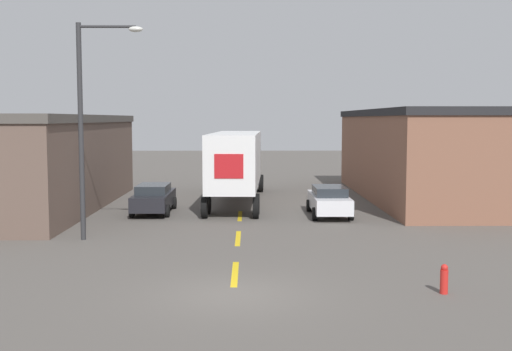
{
  "coord_description": "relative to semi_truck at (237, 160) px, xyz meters",
  "views": [
    {
      "loc": [
        0.43,
        -17.25,
        4.82
      ],
      "look_at": [
        0.78,
        13.05,
        2.13
      ],
      "focal_mm": 45.0,
      "sensor_mm": 36.0,
      "label": 1
    }
  ],
  "objects": [
    {
      "name": "semi_truck",
      "position": [
        0.0,
        0.0,
        0.0
      ],
      "size": [
        3.32,
        14.39,
        4.04
      ],
      "rotation": [
        0.0,
        0.0,
        -0.04
      ],
      "color": "black",
      "rests_on": "ground_plane"
    },
    {
      "name": "ground_plane",
      "position": [
        0.21,
        -19.69,
        -2.42
      ],
      "size": [
        160.0,
        160.0,
        0.0
      ],
      "primitive_type": "plane",
      "color": "#56514C"
    },
    {
      "name": "road_centerline",
      "position": [
        0.21,
        -11.34,
        -2.41
      ],
      "size": [
        0.2,
        15.19,
        0.01
      ],
      "color": "gold",
      "rests_on": "ground_plane"
    },
    {
      "name": "street_lamp",
      "position": [
        -5.68,
        -11.57,
        2.51
      ],
      "size": [
        2.6,
        0.32,
        8.54
      ],
      "color": "#2D2D30",
      "rests_on": "ground_plane"
    },
    {
      "name": "fire_hydrant",
      "position": [
        6.04,
        -19.66,
        -2.01
      ],
      "size": [
        0.22,
        0.22,
        0.83
      ],
      "color": "red",
      "rests_on": "ground_plane"
    },
    {
      "name": "parked_car_right_mid",
      "position": [
        4.65,
        -5.38,
        -1.63
      ],
      "size": [
        1.95,
        4.79,
        1.49
      ],
      "color": "silver",
      "rests_on": "ground_plane"
    },
    {
      "name": "warehouse_right",
      "position": [
        11.96,
        1.53,
        0.27
      ],
      "size": [
        8.71,
        20.2,
        5.37
      ],
      "color": "brown",
      "rests_on": "ground_plane"
    },
    {
      "name": "parked_car_left_far",
      "position": [
        -4.22,
        -4.29,
        -1.63
      ],
      "size": [
        1.95,
        4.79,
        1.49
      ],
      "color": "black",
      "rests_on": "ground_plane"
    }
  ]
}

